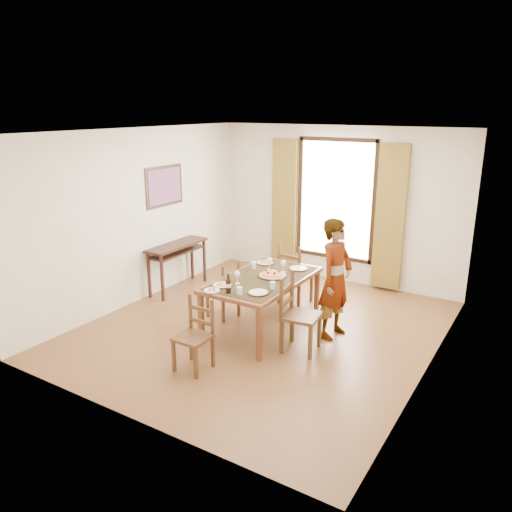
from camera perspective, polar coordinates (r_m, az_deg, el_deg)
The scene contains 22 objects.
ground at distance 7.10m, azimuth 0.73°, elevation -8.26°, with size 5.00×5.00×0.00m, color #502819.
room_shell at distance 6.71m, azimuth 1.31°, elevation 4.17°, with size 4.60×5.10×2.74m.
console_table at distance 8.45m, azimuth -9.00°, elevation 0.62°, with size 0.38×1.20×0.80m.
dining_table at distance 6.84m, azimuth 0.78°, elevation -3.00°, with size 1.00×1.76×0.76m.
chair_west at distance 7.33m, azimuth -3.63°, elevation -4.10°, with size 0.44×0.44×0.85m.
chair_north at distance 7.85m, azimuth 4.41°, elevation -2.25°, with size 0.47×0.47×0.98m.
chair_south at distance 5.98m, azimuth -7.04°, elevation -9.20°, with size 0.38×0.38×0.86m.
chair_east at distance 6.36m, azimuth 4.87°, elevation -6.87°, with size 0.49×0.49×0.99m.
man at distance 6.69m, azimuth 9.07°, elevation -2.61°, with size 0.47×0.64×1.62m, color gray.
plate_sw at distance 6.52m, azimuth -3.88°, elevation -3.21°, with size 0.27×0.27×0.05m, color silver, non-canonical shape.
plate_se at distance 6.25m, azimuth 0.27°, elevation -4.06°, with size 0.27×0.27×0.05m, color silver, non-canonical shape.
plate_nw at distance 7.41m, azimuth 1.04°, elevation -0.67°, with size 0.27×0.27×0.05m, color silver, non-canonical shape.
plate_ne at distance 7.18m, azimuth 4.83°, elevation -1.31°, with size 0.27×0.27×0.05m, color silver, non-canonical shape.
pasta_platter at distance 6.85m, azimuth 1.91°, elevation -1.96°, with size 0.40×0.40×0.10m, color red, non-canonical shape.
caprese_plate at distance 6.35m, azimuth -5.06°, elevation -3.85°, with size 0.20×0.20×0.04m, color silver, non-canonical shape.
wine_glass_a at distance 6.56m, azimuth -2.14°, elevation -2.45°, with size 0.08×0.08×0.18m, color white, non-canonical shape.
wine_glass_b at distance 7.02m, azimuth 3.17°, elevation -1.15°, with size 0.08×0.08×0.18m, color white, non-canonical shape.
wine_glass_c at distance 7.12m, azimuth 1.54°, elevation -0.88°, with size 0.08×0.08×0.18m, color white, non-canonical shape.
tumbler_a at distance 6.39m, azimuth 1.93°, elevation -3.39°, with size 0.07×0.07×0.10m, color silver.
tumbler_b at distance 7.18m, azimuth -0.27°, elevation -1.06°, with size 0.07×0.07×0.10m, color silver.
tumbler_c at distance 6.21m, azimuth -1.90°, elevation -4.00°, with size 0.07×0.07×0.10m, color silver.
wine_bottle at distance 6.25m, azimuth -3.18°, elevation -3.15°, with size 0.07×0.07×0.25m, color black, non-canonical shape.
Camera 1 is at (3.31, -5.52, 3.01)m, focal length 35.00 mm.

